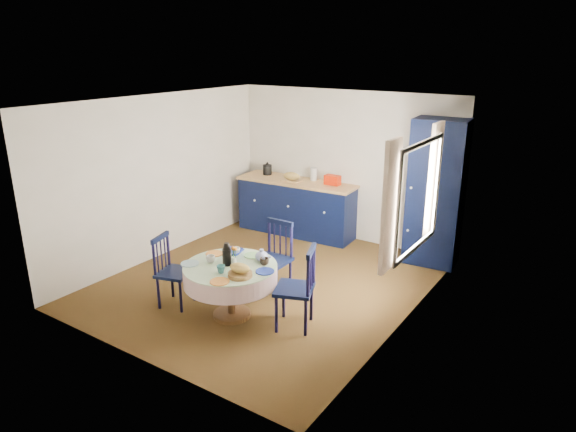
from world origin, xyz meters
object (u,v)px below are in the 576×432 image
object	(u,v)px
kitchen_counter	(297,206)
mug_a	(211,259)
pantry_cabinet	(436,193)
cobalt_bowl	(234,252)
mug_c	(264,261)
chair_far	(274,257)
dining_table	(231,274)
mug_d	(236,251)
chair_left	(172,270)
mug_b	(221,269)
chair_right	(298,287)

from	to	relation	value
kitchen_counter	mug_a	size ratio (longest dim) A/B	19.81
pantry_cabinet	mug_a	size ratio (longest dim) A/B	19.97
pantry_cabinet	cobalt_bowl	world-z (taller)	pantry_cabinet
mug_a	cobalt_bowl	size ratio (longest dim) A/B	0.46
mug_a	mug_c	xyz separation A→B (m)	(0.59, 0.30, 0.00)
cobalt_bowl	chair_far	bearing A→B (deg)	66.79
dining_table	mug_d	world-z (taller)	dining_table
kitchen_counter	chair_left	xyz separation A→B (m)	(0.12, -3.13, -0.02)
pantry_cabinet	cobalt_bowl	bearing A→B (deg)	-126.64
mug_b	mug_c	size ratio (longest dim) A/B	0.90
chair_far	chair_right	bearing A→B (deg)	-38.64
chair_far	mug_c	distance (m)	0.70
kitchen_counter	mug_c	size ratio (longest dim) A/B	19.67
mug_b	chair_far	bearing A→B (deg)	89.99
pantry_cabinet	dining_table	bearing A→B (deg)	-121.11
pantry_cabinet	mug_a	world-z (taller)	pantry_cabinet
kitchen_counter	dining_table	world-z (taller)	kitchen_counter
kitchen_counter	chair_right	size ratio (longest dim) A/B	2.16
dining_table	cobalt_bowl	world-z (taller)	dining_table
mug_b	cobalt_bowl	bearing A→B (deg)	114.57
pantry_cabinet	dining_table	xyz separation A→B (m)	(-1.45, -3.00, -0.53)
chair_left	cobalt_bowl	world-z (taller)	chair_left
chair_left	mug_a	bearing A→B (deg)	-94.60
dining_table	chair_far	world-z (taller)	chair_far
kitchen_counter	chair_left	distance (m)	3.13
mug_a	mug_d	bearing A→B (deg)	73.49
pantry_cabinet	cobalt_bowl	distance (m)	3.19
chair_right	mug_c	xyz separation A→B (m)	(-0.48, -0.00, 0.21)
pantry_cabinet	mug_b	xyz separation A→B (m)	(-1.42, -3.22, -0.37)
dining_table	chair_left	distance (m)	0.85
dining_table	mug_d	distance (m)	0.38
mug_a	mug_c	size ratio (longest dim) A/B	0.99
mug_a	chair_far	bearing A→B (deg)	71.33
dining_table	mug_a	world-z (taller)	dining_table
kitchen_counter	cobalt_bowl	size ratio (longest dim) A/B	9.09
chair_right	mug_d	bearing A→B (deg)	-114.41
kitchen_counter	mug_a	world-z (taller)	kitchen_counter
kitchen_counter	chair_left	world-z (taller)	kitchen_counter
chair_right	mug_d	xyz separation A→B (m)	(-0.96, 0.06, 0.21)
chair_right	mug_d	distance (m)	0.98
mug_b	mug_c	xyz separation A→B (m)	(0.28, 0.46, -0.00)
chair_right	mug_c	world-z (taller)	chair_right
dining_table	chair_left	bearing A→B (deg)	-168.61
chair_right	cobalt_bowl	distance (m)	1.01
chair_right	mug_a	distance (m)	1.12
mug_d	dining_table	bearing A→B (deg)	-62.17
chair_right	mug_c	distance (m)	0.52
kitchen_counter	mug_d	xyz separation A→B (m)	(0.80, -2.66, 0.23)
mug_d	chair_right	bearing A→B (deg)	-3.60
kitchen_counter	cobalt_bowl	xyz separation A→B (m)	(0.76, -2.67, 0.22)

